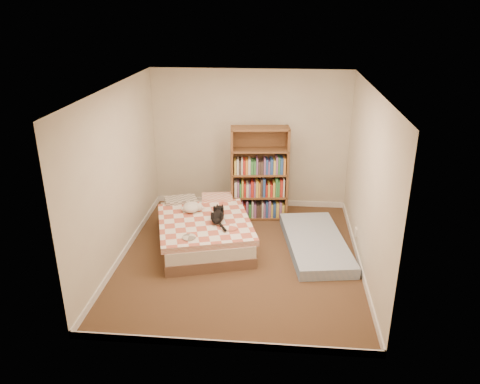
# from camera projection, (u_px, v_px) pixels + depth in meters

# --- Properties ---
(room) EXTENTS (3.51, 4.01, 2.51)m
(room) POSITION_uv_depth(u_px,v_px,m) (240.00, 182.00, 6.54)
(room) COLOR #4E3721
(room) RESTS_ON ground
(bed) EXTENTS (1.76, 2.15, 0.50)m
(bed) POSITION_uv_depth(u_px,v_px,m) (204.00, 229.00, 7.35)
(bed) COLOR brown
(bed) RESTS_ON room
(bookshelf) EXTENTS (1.01, 0.43, 1.63)m
(bookshelf) POSITION_uv_depth(u_px,v_px,m) (259.00, 185.00, 8.11)
(bookshelf) COLOR #55361D
(bookshelf) RESTS_ON room
(floor_mattress) EXTENTS (1.12, 1.98, 0.17)m
(floor_mattress) POSITION_uv_depth(u_px,v_px,m) (315.00, 243.00, 7.22)
(floor_mattress) COLOR #6E8EB8
(floor_mattress) RESTS_ON room
(black_cat) EXTENTS (0.23, 0.71, 0.16)m
(black_cat) POSITION_uv_depth(u_px,v_px,m) (218.00, 216.00, 7.13)
(black_cat) COLOR black
(black_cat) RESTS_ON bed
(white_dog) EXTENTS (0.41, 0.41, 0.15)m
(white_dog) POSITION_uv_depth(u_px,v_px,m) (192.00, 207.00, 7.40)
(white_dog) COLOR silver
(white_dog) RESTS_ON bed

